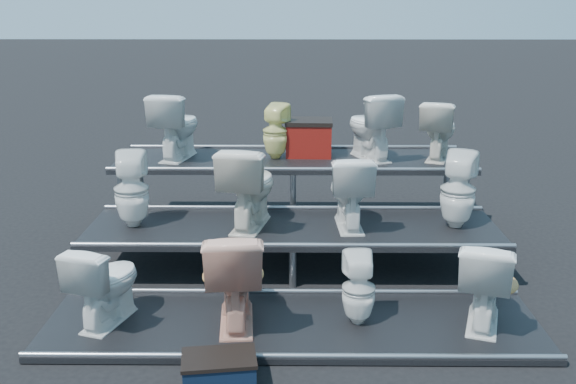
{
  "coord_description": "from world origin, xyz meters",
  "views": [
    {
      "loc": [
        0.01,
        -6.22,
        2.7
      ],
      "look_at": [
        -0.05,
        0.1,
        0.8
      ],
      "focal_mm": 40.0,
      "sensor_mm": 36.0,
      "label": 1
    }
  ],
  "objects_px": {
    "toilet_11": "(439,130)",
    "toilet_3": "(485,281)",
    "toilet_9": "(275,131)",
    "step_stool": "(219,371)",
    "toilet_2": "(359,289)",
    "toilet_7": "(458,190)",
    "toilet_8": "(176,126)",
    "toilet_1": "(234,275)",
    "red_crate": "(309,140)",
    "toilet_5": "(249,186)",
    "toilet_6": "(349,191)",
    "toilet_0": "(106,282)",
    "toilet_10": "(371,126)",
    "toilet_4": "(131,189)"
  },
  "relations": [
    {
      "from": "toilet_7",
      "to": "toilet_9",
      "type": "distance_m",
      "value": 2.31
    },
    {
      "from": "toilet_10",
      "to": "toilet_1",
      "type": "bearing_deg",
      "value": 40.49
    },
    {
      "from": "toilet_1",
      "to": "step_stool",
      "type": "height_order",
      "value": "toilet_1"
    },
    {
      "from": "toilet_5",
      "to": "toilet_8",
      "type": "bearing_deg",
      "value": -42.0
    },
    {
      "from": "toilet_1",
      "to": "toilet_8",
      "type": "xyz_separation_m",
      "value": [
        -0.91,
        2.6,
        0.77
      ]
    },
    {
      "from": "toilet_6",
      "to": "toilet_9",
      "type": "height_order",
      "value": "toilet_9"
    },
    {
      "from": "toilet_11",
      "to": "toilet_2",
      "type": "bearing_deg",
      "value": 85.86
    },
    {
      "from": "toilet_0",
      "to": "toilet_4",
      "type": "distance_m",
      "value": 1.37
    },
    {
      "from": "toilet_0",
      "to": "toilet_1",
      "type": "relative_size",
      "value": 0.84
    },
    {
      "from": "toilet_5",
      "to": "step_stool",
      "type": "relative_size",
      "value": 1.64
    },
    {
      "from": "toilet_1",
      "to": "toilet_3",
      "type": "relative_size",
      "value": 1.12
    },
    {
      "from": "toilet_11",
      "to": "step_stool",
      "type": "height_order",
      "value": "toilet_11"
    },
    {
      "from": "toilet_2",
      "to": "red_crate",
      "type": "distance_m",
      "value": 2.87
    },
    {
      "from": "toilet_3",
      "to": "toilet_6",
      "type": "bearing_deg",
      "value": -32.88
    },
    {
      "from": "toilet_5",
      "to": "toilet_11",
      "type": "distance_m",
      "value": 2.56
    },
    {
      "from": "toilet_3",
      "to": "toilet_7",
      "type": "bearing_deg",
      "value": -74.18
    },
    {
      "from": "toilet_2",
      "to": "toilet_7",
      "type": "distance_m",
      "value": 1.78
    },
    {
      "from": "step_stool",
      "to": "toilet_3",
      "type": "bearing_deg",
      "value": 13.03
    },
    {
      "from": "toilet_10",
      "to": "red_crate",
      "type": "height_order",
      "value": "toilet_10"
    },
    {
      "from": "toilet_2",
      "to": "red_crate",
      "type": "xyz_separation_m",
      "value": [
        -0.36,
        2.76,
        0.68
      ]
    },
    {
      "from": "toilet_4",
      "to": "toilet_5",
      "type": "xyz_separation_m",
      "value": [
        1.2,
        0.0,
        0.04
      ]
    },
    {
      "from": "toilet_2",
      "to": "toilet_10",
      "type": "height_order",
      "value": "toilet_10"
    },
    {
      "from": "toilet_5",
      "to": "toilet_6",
      "type": "distance_m",
      "value": 1.02
    },
    {
      "from": "toilet_8",
      "to": "toilet_10",
      "type": "distance_m",
      "value": 2.31
    },
    {
      "from": "toilet_6",
      "to": "toilet_9",
      "type": "relative_size",
      "value": 1.16
    },
    {
      "from": "toilet_11",
      "to": "red_crate",
      "type": "distance_m",
      "value": 1.56
    },
    {
      "from": "red_crate",
      "to": "toilet_3",
      "type": "bearing_deg",
      "value": -60.79
    },
    {
      "from": "toilet_0",
      "to": "toilet_7",
      "type": "distance_m",
      "value": 3.52
    },
    {
      "from": "toilet_6",
      "to": "toilet_4",
      "type": "bearing_deg",
      "value": -2.8
    },
    {
      "from": "toilet_0",
      "to": "toilet_1",
      "type": "distance_m",
      "value": 1.09
    },
    {
      "from": "toilet_0",
      "to": "toilet_1",
      "type": "height_order",
      "value": "toilet_1"
    },
    {
      "from": "toilet_1",
      "to": "toilet_8",
      "type": "bearing_deg",
      "value": -75.01
    },
    {
      "from": "toilet_8",
      "to": "toilet_11",
      "type": "distance_m",
      "value": 3.12
    },
    {
      "from": "toilet_5",
      "to": "red_crate",
      "type": "distance_m",
      "value": 1.6
    },
    {
      "from": "toilet_11",
      "to": "toilet_3",
      "type": "bearing_deg",
      "value": 107.5
    },
    {
      "from": "toilet_2",
      "to": "toilet_11",
      "type": "xyz_separation_m",
      "value": [
        1.18,
        2.6,
        0.84
      ]
    },
    {
      "from": "toilet_1",
      "to": "toilet_2",
      "type": "xyz_separation_m",
      "value": [
        1.04,
        0.0,
        -0.12
      ]
    },
    {
      "from": "toilet_2",
      "to": "toilet_9",
      "type": "bearing_deg",
      "value": -76.22
    },
    {
      "from": "toilet_9",
      "to": "toilet_2",
      "type": "bearing_deg",
      "value": 128.65
    },
    {
      "from": "toilet_1",
      "to": "toilet_7",
      "type": "height_order",
      "value": "toilet_7"
    },
    {
      "from": "toilet_6",
      "to": "toilet_8",
      "type": "xyz_separation_m",
      "value": [
        -1.96,
        1.3,
        0.41
      ]
    },
    {
      "from": "toilet_7",
      "to": "toilet_10",
      "type": "height_order",
      "value": "toilet_10"
    },
    {
      "from": "toilet_2",
      "to": "toilet_7",
      "type": "xyz_separation_m",
      "value": [
        1.11,
        1.3,
        0.48
      ]
    },
    {
      "from": "toilet_6",
      "to": "red_crate",
      "type": "relative_size",
      "value": 1.41
    },
    {
      "from": "toilet_7",
      "to": "step_stool",
      "type": "bearing_deg",
      "value": 66.65
    },
    {
      "from": "red_crate",
      "to": "toilet_4",
      "type": "bearing_deg",
      "value": -139.4
    },
    {
      "from": "toilet_2",
      "to": "step_stool",
      "type": "distance_m",
      "value": 1.39
    },
    {
      "from": "toilet_4",
      "to": "toilet_2",
      "type": "bearing_deg",
      "value": 141.6
    },
    {
      "from": "toilet_6",
      "to": "toilet_10",
      "type": "distance_m",
      "value": 1.41
    },
    {
      "from": "toilet_9",
      "to": "step_stool",
      "type": "distance_m",
      "value": 3.61
    }
  ]
}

